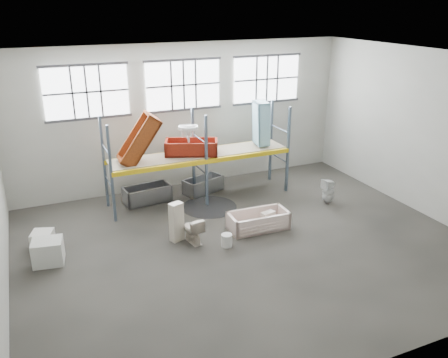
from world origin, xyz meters
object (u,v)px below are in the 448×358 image
bucket (227,240)px  toilet_white (328,191)px  bathtub_beige (258,220)px  cistern_tall (177,222)px  rust_tub_flat (191,147)px  steel_tub_right (203,185)px  blue_tub_upright (261,123)px  steel_tub_left (147,194)px  carton_near (48,252)px  toilet_beige (193,230)px

bucket → toilet_white: bearing=16.9°
bathtub_beige → toilet_white: bearing=15.8°
cistern_tall → rust_tub_flat: bearing=40.8°
toilet_white → bucket: 4.43m
steel_tub_right → blue_tub_upright: (1.94, -0.54, 2.14)m
steel_tub_left → steel_tub_right: 2.03m
bucket → carton_near: 4.63m
bathtub_beige → cistern_tall: (-2.41, 0.28, 0.31)m
toilet_white → rust_tub_flat: 4.72m
bathtub_beige → toilet_white: (2.95, 0.70, 0.16)m
bathtub_beige → cistern_tall: cistern_tall is taller
bathtub_beige → blue_tub_upright: (1.48, 2.74, 2.14)m
rust_tub_flat → blue_tub_upright: blue_tub_upright is taller
bathtub_beige → cistern_tall: 2.44m
toilet_white → bucket: toilet_white is taller
toilet_white → carton_near: toilet_white is taller
steel_tub_left → rust_tub_flat: bearing=-13.8°
steel_tub_left → cistern_tall: bearing=-88.5°
rust_tub_flat → carton_near: size_ratio=2.28×
steel_tub_left → toilet_white: bearing=-24.6°
steel_tub_right → rust_tub_flat: size_ratio=0.83×
blue_tub_upright → bathtub_beige: bearing=-118.3°
toilet_white → rust_tub_flat: size_ratio=0.50×
cistern_tall → bathtub_beige: bearing=-27.3°
toilet_beige → steel_tub_right: (1.58, 3.28, -0.12)m
toilet_beige → steel_tub_left: size_ratio=0.50×
steel_tub_left → carton_near: size_ratio=2.06×
bathtub_beige → toilet_beige: bearing=-177.5°
steel_tub_left → rust_tub_flat: size_ratio=0.90×
bathtub_beige → steel_tub_right: size_ratio=1.25×
bathtub_beige → rust_tub_flat: rust_tub_flat is taller
bathtub_beige → rust_tub_flat: bearing=112.3°
carton_near → steel_tub_right: bearing=28.0°
steel_tub_left → blue_tub_upright: bearing=-6.5°
toilet_white → steel_tub_right: 4.28m
cistern_tall → rust_tub_flat: 3.17m
toilet_white → bucket: bearing=-77.9°
steel_tub_right → bucket: (-0.81, -3.87, -0.08)m
cistern_tall → bucket: (1.13, -0.87, -0.39)m
bathtub_beige → toilet_beige: toilet_beige is taller
bathtub_beige → carton_near: carton_near is taller
steel_tub_left → carton_near: bearing=-140.3°
toilet_white → steel_tub_right: (-3.41, 2.58, -0.17)m
cistern_tall → toilet_white: (5.36, 0.42, -0.14)m
steel_tub_right → rust_tub_flat: (-0.56, -0.45, 1.56)m
carton_near → blue_tub_upright: bearing=17.5°
rust_tub_flat → carton_near: rust_tub_flat is taller
toilet_beige → steel_tub_right: size_ratio=0.54×
cistern_tall → toilet_beige: bearing=-57.9°
bucket → steel_tub_left: bearing=107.8°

